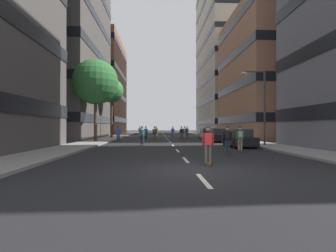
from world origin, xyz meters
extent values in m
plane|color=black|center=(0.00, 26.96, 0.00)|extent=(161.77, 161.77, 0.00)
cube|color=gray|center=(-8.27, 30.33, 0.07)|extent=(3.16, 74.14, 0.14)
cube|color=gray|center=(8.27, 30.33, 0.07)|extent=(3.16, 74.14, 0.14)
cube|color=silver|center=(0.00, -2.00, 0.00)|extent=(0.16, 2.20, 0.01)
cube|color=silver|center=(0.00, 3.00, 0.00)|extent=(0.16, 2.20, 0.01)
cube|color=silver|center=(0.00, 8.00, 0.00)|extent=(0.16, 2.20, 0.01)
cube|color=silver|center=(0.00, 13.00, 0.00)|extent=(0.16, 2.20, 0.01)
cube|color=silver|center=(0.00, 18.00, 0.00)|extent=(0.16, 2.20, 0.01)
cube|color=silver|center=(0.00, 23.00, 0.00)|extent=(0.16, 2.20, 0.01)
cube|color=silver|center=(0.00, 28.00, 0.00)|extent=(0.16, 2.20, 0.01)
cube|color=silver|center=(0.00, 33.00, 0.00)|extent=(0.16, 2.20, 0.01)
cube|color=silver|center=(0.00, 38.00, 0.00)|extent=(0.16, 2.20, 0.01)
cube|color=silver|center=(0.00, 43.00, 0.00)|extent=(0.16, 2.20, 0.01)
cube|color=silver|center=(0.00, 48.00, 0.00)|extent=(0.16, 2.20, 0.01)
cube|color=silver|center=(0.00, 53.00, 0.00)|extent=(0.16, 2.20, 0.01)
cube|color=silver|center=(0.00, 58.00, 0.00)|extent=(0.16, 2.20, 0.01)
cube|color=#4C4744|center=(-17.59, 26.92, 16.34)|extent=(15.47, 18.13, 32.69)
cube|color=black|center=(-17.59, 26.92, 2.80)|extent=(15.59, 18.25, 1.10)
cube|color=black|center=(-17.59, 26.92, 7.47)|extent=(15.59, 18.25, 1.10)
cube|color=black|center=(-17.59, 26.92, 12.14)|extent=(15.59, 18.25, 1.10)
cube|color=black|center=(-17.59, 26.92, 16.81)|extent=(15.59, 18.25, 1.10)
cube|color=brown|center=(-17.59, 50.11, 10.99)|extent=(15.47, 20.47, 21.97)
cube|color=black|center=(-17.59, 50.11, 3.30)|extent=(15.59, 20.59, 1.10)
cube|color=black|center=(-17.59, 50.11, 8.79)|extent=(15.59, 20.59, 1.10)
cube|color=black|center=(-17.59, 50.11, 14.28)|extent=(15.59, 20.59, 1.10)
cube|color=black|center=(-17.59, 50.11, 19.77)|extent=(15.59, 20.59, 1.10)
cube|color=#9E6B51|center=(17.59, 26.92, 9.40)|extent=(15.47, 17.51, 18.80)
cube|color=black|center=(17.59, 26.92, 2.82)|extent=(15.59, 17.63, 1.10)
cube|color=black|center=(17.59, 26.92, 7.52)|extent=(15.59, 17.63, 1.10)
cube|color=black|center=(17.59, 26.92, 12.22)|extent=(15.59, 17.63, 1.10)
cube|color=black|center=(17.59, 26.92, 16.92)|extent=(15.59, 17.63, 1.10)
cube|color=#BCB29E|center=(17.59, 50.11, 18.92)|extent=(15.47, 23.16, 37.84)
cube|color=black|center=(17.59, 50.11, 2.84)|extent=(15.59, 23.28, 1.10)
cube|color=black|center=(17.59, 50.11, 7.57)|extent=(15.59, 23.28, 1.10)
cube|color=black|center=(17.59, 50.11, 12.30)|extent=(15.59, 23.28, 1.10)
cube|color=black|center=(17.59, 50.11, 17.03)|extent=(15.59, 23.28, 1.10)
cube|color=black|center=(17.59, 50.11, 21.76)|extent=(15.59, 23.28, 1.10)
cube|color=black|center=(17.59, 50.11, 26.49)|extent=(15.59, 23.28, 1.10)
cube|color=black|center=(17.59, 50.11, 31.22)|extent=(15.59, 23.28, 1.10)
cube|color=black|center=(5.49, 11.07, 0.53)|extent=(1.80, 4.40, 0.70)
cube|color=#2D3338|center=(5.49, 10.92, 1.20)|extent=(1.60, 2.10, 0.64)
cylinder|color=black|center=(4.69, 12.52, 0.32)|extent=(0.22, 0.64, 0.64)
cylinder|color=black|center=(6.29, 12.52, 0.32)|extent=(0.22, 0.64, 0.64)
cylinder|color=black|center=(4.69, 9.62, 0.32)|extent=(0.22, 0.64, 0.64)
cylinder|color=black|center=(6.29, 9.62, 0.32)|extent=(0.22, 0.64, 0.64)
cube|color=#B2B7BF|center=(5.49, 24.43, 0.53)|extent=(1.80, 4.40, 0.70)
cube|color=#2D3338|center=(5.49, 24.28, 1.20)|extent=(1.60, 2.10, 0.64)
cylinder|color=black|center=(4.69, 25.88, 0.32)|extent=(0.22, 0.64, 0.64)
cylinder|color=black|center=(6.29, 25.88, 0.32)|extent=(0.22, 0.64, 0.64)
cylinder|color=black|center=(4.69, 22.98, 0.32)|extent=(0.22, 0.64, 0.64)
cylinder|color=black|center=(6.29, 22.98, 0.32)|extent=(0.22, 0.64, 0.64)
cube|color=black|center=(5.49, 18.37, 0.53)|extent=(1.80, 4.40, 0.70)
cube|color=#2D3338|center=(5.49, 18.22, 1.20)|extent=(1.60, 2.10, 0.64)
cylinder|color=black|center=(4.69, 19.82, 0.32)|extent=(0.22, 0.64, 0.64)
cylinder|color=black|center=(6.29, 19.82, 0.32)|extent=(0.22, 0.64, 0.64)
cylinder|color=black|center=(4.69, 16.92, 0.32)|extent=(0.22, 0.64, 0.64)
cylinder|color=black|center=(6.29, 16.92, 0.32)|extent=(0.22, 0.64, 0.64)
cylinder|color=#4C3823|center=(-8.27, 27.98, 3.00)|extent=(0.36, 0.36, 5.72)
sphere|color=#387A3D|center=(-8.27, 27.98, 7.13)|extent=(3.61, 3.61, 3.61)
cylinder|color=#4C3823|center=(-8.27, 18.18, 2.54)|extent=(0.36, 0.36, 4.80)
sphere|color=#2D6B33|center=(-8.27, 18.18, 6.69)|extent=(5.00, 5.00, 5.00)
cylinder|color=#3F3F44|center=(7.95, 11.61, 3.39)|extent=(0.16, 0.16, 6.50)
cylinder|color=#3F3F44|center=(7.05, 11.61, 6.54)|extent=(1.80, 0.10, 0.10)
ellipsoid|color=silver|center=(6.15, 11.61, 6.39)|extent=(0.50, 0.30, 0.24)
cube|color=brown|center=(3.65, 32.37, 0.08)|extent=(0.36, 0.92, 0.02)
cylinder|color=#D8BF4C|center=(3.59, 32.69, 0.04)|extent=(0.19, 0.10, 0.07)
cylinder|color=#D8BF4C|center=(3.70, 32.06, 0.04)|extent=(0.19, 0.10, 0.07)
cylinder|color=#2D334C|center=(3.56, 32.36, 0.49)|extent=(0.16, 0.16, 0.80)
cylinder|color=#2D334C|center=(3.73, 32.39, 0.49)|extent=(0.16, 0.16, 0.80)
cube|color=blue|center=(3.65, 32.37, 1.17)|extent=(0.35, 0.25, 0.55)
cylinder|color=blue|center=(3.42, 32.38, 1.14)|extent=(0.13, 0.24, 0.55)
cylinder|color=blue|center=(3.85, 32.46, 1.14)|extent=(0.13, 0.24, 0.55)
sphere|color=#997051|center=(3.64, 32.39, 1.62)|extent=(0.22, 0.22, 0.22)
sphere|color=black|center=(3.64, 32.39, 1.67)|extent=(0.21, 0.21, 0.21)
cube|color=brown|center=(0.82, 1.26, 0.08)|extent=(0.29, 0.92, 0.02)
cylinder|color=#D8BF4C|center=(0.85, 1.58, 0.04)|extent=(0.19, 0.09, 0.07)
cylinder|color=#D8BF4C|center=(0.79, 0.94, 0.04)|extent=(0.19, 0.09, 0.07)
cylinder|color=#594C47|center=(0.73, 1.27, 0.49)|extent=(0.15, 0.15, 0.80)
cylinder|color=#594C47|center=(0.91, 1.25, 0.49)|extent=(0.15, 0.15, 0.80)
cube|color=red|center=(0.82, 1.26, 1.17)|extent=(0.34, 0.23, 0.55)
cylinder|color=red|center=(0.61, 1.33, 1.14)|extent=(0.11, 0.24, 0.55)
cylinder|color=red|center=(1.04, 1.29, 1.14)|extent=(0.11, 0.24, 0.55)
sphere|color=#997051|center=(0.82, 1.28, 1.62)|extent=(0.22, 0.22, 0.22)
sphere|color=black|center=(0.82, 1.28, 1.67)|extent=(0.21, 0.21, 0.21)
cube|color=brown|center=(-1.53, 35.26, 0.08)|extent=(0.30, 0.92, 0.02)
cylinder|color=#D8BF4C|center=(-1.57, 35.58, 0.04)|extent=(0.19, 0.09, 0.07)
cylinder|color=#D8BF4C|center=(-1.50, 34.94, 0.04)|extent=(0.19, 0.09, 0.07)
cylinder|color=tan|center=(-1.62, 35.25, 0.49)|extent=(0.16, 0.16, 0.80)
cylinder|color=tan|center=(-1.44, 35.27, 0.49)|extent=(0.16, 0.16, 0.80)
cube|color=orange|center=(-1.53, 35.26, 1.17)|extent=(0.34, 0.24, 0.55)
cylinder|color=orange|center=(-1.76, 35.29, 1.14)|extent=(0.12, 0.24, 0.55)
cylinder|color=orange|center=(-1.32, 35.34, 1.14)|extent=(0.12, 0.24, 0.55)
sphere|color=#997051|center=(-1.54, 35.28, 1.62)|extent=(0.22, 0.22, 0.22)
sphere|color=black|center=(-1.54, 35.28, 1.67)|extent=(0.21, 0.21, 0.21)
cube|color=brown|center=(1.99, 25.12, 0.08)|extent=(0.28, 0.91, 0.02)
cylinder|color=#D8BF4C|center=(2.02, 25.43, 0.04)|extent=(0.19, 0.09, 0.07)
cylinder|color=#D8BF4C|center=(1.96, 24.80, 0.04)|extent=(0.19, 0.09, 0.07)
cylinder|color=#2D334C|center=(1.90, 25.12, 0.49)|extent=(0.15, 0.15, 0.80)
cylinder|color=#2D334C|center=(2.08, 25.11, 0.49)|extent=(0.15, 0.15, 0.80)
cube|color=black|center=(1.99, 25.12, 1.17)|extent=(0.34, 0.23, 0.55)
cylinder|color=black|center=(1.78, 25.18, 1.14)|extent=(0.11, 0.24, 0.55)
cylinder|color=black|center=(2.21, 25.15, 1.14)|extent=(0.11, 0.24, 0.55)
sphere|color=#997051|center=(1.99, 25.14, 1.62)|extent=(0.22, 0.22, 0.22)
sphere|color=black|center=(1.99, 25.14, 1.67)|extent=(0.21, 0.21, 0.21)
cube|color=black|center=(1.97, 24.94, 1.20)|extent=(0.27, 0.18, 0.40)
cube|color=brown|center=(1.16, 31.44, 0.08)|extent=(0.30, 0.92, 0.02)
cylinder|color=#D8BF4C|center=(1.20, 31.76, 0.04)|extent=(0.19, 0.09, 0.07)
cylinder|color=#D8BF4C|center=(1.13, 31.12, 0.04)|extent=(0.19, 0.09, 0.07)
cylinder|color=#594C47|center=(1.07, 31.45, 0.49)|extent=(0.15, 0.15, 0.80)
cylinder|color=#594C47|center=(1.25, 31.43, 0.49)|extent=(0.15, 0.15, 0.80)
cube|color=blue|center=(1.16, 31.44, 1.17)|extent=(0.34, 0.23, 0.55)
cylinder|color=blue|center=(0.95, 31.51, 1.14)|extent=(0.11, 0.24, 0.55)
cylinder|color=blue|center=(1.39, 31.46, 1.14)|extent=(0.11, 0.24, 0.55)
sphere|color=tan|center=(1.16, 31.46, 1.62)|extent=(0.22, 0.22, 0.22)
sphere|color=black|center=(1.16, 31.46, 1.67)|extent=(0.21, 0.21, 0.21)
cube|color=brown|center=(2.91, 5.52, 0.08)|extent=(0.40, 0.92, 0.02)
cylinder|color=#D8BF4C|center=(2.98, 5.83, 0.04)|extent=(0.19, 0.11, 0.07)
cylinder|color=#D8BF4C|center=(2.83, 5.20, 0.04)|extent=(0.19, 0.11, 0.07)
cylinder|color=#2D334C|center=(2.82, 5.54, 0.49)|extent=(0.17, 0.17, 0.80)
cylinder|color=#2D334C|center=(3.00, 5.50, 0.49)|extent=(0.17, 0.17, 0.80)
cube|color=black|center=(2.91, 5.52, 1.17)|extent=(0.36, 0.27, 0.55)
cylinder|color=black|center=(2.71, 5.62, 1.14)|extent=(0.14, 0.24, 0.55)
cylinder|color=black|center=(3.13, 5.51, 1.14)|extent=(0.14, 0.24, 0.55)
sphere|color=beige|center=(2.91, 5.54, 1.62)|extent=(0.22, 0.22, 0.22)
sphere|color=black|center=(2.91, 5.54, 1.67)|extent=(0.21, 0.21, 0.21)
cube|color=black|center=(2.87, 5.34, 1.20)|extent=(0.29, 0.22, 0.40)
cube|color=brown|center=(-5.75, 18.09, 0.08)|extent=(0.29, 0.92, 0.02)
cylinder|color=#D8BF4C|center=(-5.79, 18.40, 0.04)|extent=(0.19, 0.09, 0.07)
cylinder|color=#D8BF4C|center=(-5.72, 17.77, 0.04)|extent=(0.19, 0.09, 0.07)
cylinder|color=#2D334C|center=(-5.84, 18.08, 0.49)|extent=(0.15, 0.15, 0.80)
cylinder|color=#2D334C|center=(-5.66, 18.09, 0.49)|extent=(0.15, 0.15, 0.80)
cube|color=blue|center=(-5.75, 18.09, 1.17)|extent=(0.34, 0.23, 0.55)
cylinder|color=blue|center=(-5.98, 18.11, 1.14)|extent=(0.11, 0.24, 0.55)
cylinder|color=blue|center=(-5.54, 18.16, 1.14)|extent=(0.11, 0.24, 0.55)
sphere|color=#997051|center=(-5.76, 18.11, 1.62)|extent=(0.22, 0.22, 0.22)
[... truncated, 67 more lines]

